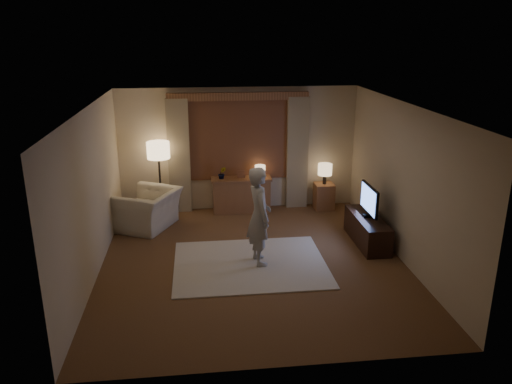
{
  "coord_description": "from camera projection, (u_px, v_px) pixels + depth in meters",
  "views": [
    {
      "loc": [
        -0.84,
        -7.52,
        3.71
      ],
      "look_at": [
        0.12,
        0.6,
        1.04
      ],
      "focal_mm": 35.0,
      "sensor_mm": 36.0,
      "label": 1
    }
  ],
  "objects": [
    {
      "name": "tv_stand",
      "position": [
        367.0,
        230.0,
        9.04
      ],
      "size": [
        0.45,
        1.4,
        0.5
      ],
      "primitive_type": "cube",
      "color": "black",
      "rests_on": "floor"
    },
    {
      "name": "tv",
      "position": [
        369.0,
        200.0,
        8.86
      ],
      "size": [
        0.2,
        0.81,
        0.59
      ],
      "color": "black",
      "rests_on": "tv_stand"
    },
    {
      "name": "side_table",
      "position": [
        324.0,
        196.0,
        10.78
      ],
      "size": [
        0.4,
        0.4,
        0.56
      ],
      "primitive_type": "cube",
      "color": "brown",
      "rests_on": "floor"
    },
    {
      "name": "picture_frame",
      "position": [
        241.0,
        175.0,
        10.46
      ],
      "size": [
        0.16,
        0.02,
        0.2
      ],
      "primitive_type": "cube",
      "color": "brown",
      "rests_on": "sideboard"
    },
    {
      "name": "armchair",
      "position": [
        148.0,
        209.0,
        9.72
      ],
      "size": [
        1.4,
        1.46,
        0.74
      ],
      "primitive_type": "imported",
      "rotation": [
        0.0,
        0.0,
        -2.02
      ],
      "color": "beige",
      "rests_on": "floor"
    },
    {
      "name": "table_lamp_side",
      "position": [
        325.0,
        170.0,
        10.6
      ],
      "size": [
        0.3,
        0.3,
        0.44
      ],
      "color": "black",
      "rests_on": "side_table"
    },
    {
      "name": "person",
      "position": [
        259.0,
        216.0,
        8.07
      ],
      "size": [
        0.48,
        0.65,
        1.64
      ],
      "primitive_type": "imported",
      "rotation": [
        0.0,
        0.0,
        1.73
      ],
      "color": "#B8B4AA",
      "rests_on": "rug"
    },
    {
      "name": "table_lamp_sideboard",
      "position": [
        260.0,
        170.0,
        10.48
      ],
      "size": [
        0.22,
        0.22,
        0.3
      ],
      "color": "black",
      "rests_on": "sideboard"
    },
    {
      "name": "sideboard",
      "position": [
        241.0,
        195.0,
        10.6
      ],
      "size": [
        1.2,
        0.4,
        0.7
      ],
      "primitive_type": "cube",
      "color": "brown",
      "rests_on": "floor"
    },
    {
      "name": "floor_lamp",
      "position": [
        158.0,
        154.0,
        10.03
      ],
      "size": [
        0.46,
        0.46,
        1.57
      ],
      "color": "black",
      "rests_on": "floor"
    },
    {
      "name": "plant",
      "position": [
        222.0,
        173.0,
        10.4
      ],
      "size": [
        0.17,
        0.13,
        0.3
      ],
      "primitive_type": "imported",
      "color": "#999999",
      "rests_on": "sideboard"
    },
    {
      "name": "rug",
      "position": [
        250.0,
        264.0,
        8.26
      ],
      "size": [
        2.5,
        2.0,
        0.02
      ],
      "primitive_type": "cube",
      "color": "beige",
      "rests_on": "floor"
    },
    {
      "name": "room",
      "position": [
        250.0,
        178.0,
        8.41
      ],
      "size": [
        5.04,
        5.54,
        2.64
      ],
      "color": "brown",
      "rests_on": "ground"
    }
  ]
}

